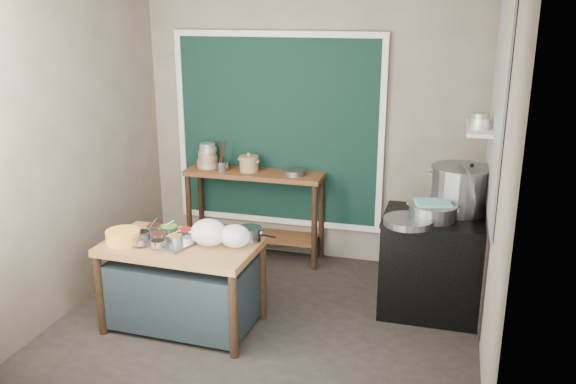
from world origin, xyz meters
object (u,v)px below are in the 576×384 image
(saucepan, at_px, (250,234))
(utensil_cup, at_px, (223,166))
(steamer, at_px, (432,212))
(ceramic_crock, at_px, (249,165))
(prep_table, at_px, (183,285))
(stove_block, at_px, (435,266))
(stock_pot, at_px, (460,189))
(back_counter, at_px, (255,215))
(condiment_tray, at_px, (166,240))
(yellow_basin, at_px, (123,237))

(saucepan, relative_size, utensil_cup, 1.29)
(steamer, bearing_deg, ceramic_crock, 157.05)
(prep_table, bearing_deg, utensil_cup, 100.73)
(stove_block, bearing_deg, steamer, -122.86)
(prep_table, xyz_separation_m, stock_pot, (2.16, 1.03, 0.71))
(saucepan, bearing_deg, steamer, 32.22)
(back_counter, bearing_deg, prep_table, -93.62)
(saucepan, bearing_deg, prep_table, -148.07)
(condiment_tray, height_order, utensil_cup, utensil_cup)
(saucepan, height_order, stock_pot, stock_pot)
(utensil_cup, bearing_deg, stock_pot, -11.96)
(utensil_cup, relative_size, stock_pot, 0.31)
(stove_block, xyz_separation_m, stock_pot, (0.16, 0.18, 0.66))
(ceramic_crock, bearing_deg, yellow_basin, -106.42)
(condiment_tray, bearing_deg, yellow_basin, -159.15)
(saucepan, distance_m, steamer, 1.54)
(condiment_tray, xyz_separation_m, saucepan, (0.65, 0.20, 0.05))
(stove_block, bearing_deg, yellow_basin, -158.46)
(prep_table, relative_size, stove_block, 1.39)
(prep_table, xyz_separation_m, steamer, (1.95, 0.77, 0.57))
(yellow_basin, bearing_deg, steamer, 20.26)
(yellow_basin, xyz_separation_m, saucepan, (0.97, 0.32, 0.00))
(condiment_tray, relative_size, yellow_basin, 1.84)
(steamer, bearing_deg, condiment_tray, -159.83)
(ceramic_crock, bearing_deg, steamer, -22.95)
(yellow_basin, relative_size, saucepan, 1.33)
(prep_table, xyz_separation_m, ceramic_crock, (0.05, 1.57, 0.65))
(utensil_cup, xyz_separation_m, stock_pot, (2.39, -0.51, 0.08))
(ceramic_crock, bearing_deg, stove_block, -20.30)
(condiment_tray, height_order, steamer, steamer)
(stock_pot, xyz_separation_m, steamer, (-0.21, -0.27, -0.13))
(prep_table, height_order, steamer, steamer)
(steamer, bearing_deg, stock_pot, 51.91)
(condiment_tray, distance_m, utensil_cup, 1.56)
(prep_table, distance_m, yellow_basin, 0.63)
(saucepan, height_order, steamer, steamer)
(utensil_cup, xyz_separation_m, steamer, (2.18, -0.77, -0.05))
(stove_block, xyz_separation_m, ceramic_crock, (-1.95, 0.72, 0.60))
(prep_table, distance_m, steamer, 2.17)
(condiment_tray, bearing_deg, prep_table, -1.92)
(back_counter, height_order, stove_block, back_counter)
(back_counter, height_order, steamer, steamer)
(yellow_basin, bearing_deg, back_counter, 72.00)
(condiment_tray, xyz_separation_m, utensil_cup, (-0.10, 1.54, 0.24))
(stock_pot, bearing_deg, back_counter, 165.15)
(prep_table, bearing_deg, saucepan, 23.35)
(saucepan, bearing_deg, stove_block, 34.23)
(stove_block, height_order, utensil_cup, utensil_cup)
(utensil_cup, bearing_deg, back_counter, 6.54)
(saucepan, xyz_separation_m, steamer, (1.42, 0.56, 0.14))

